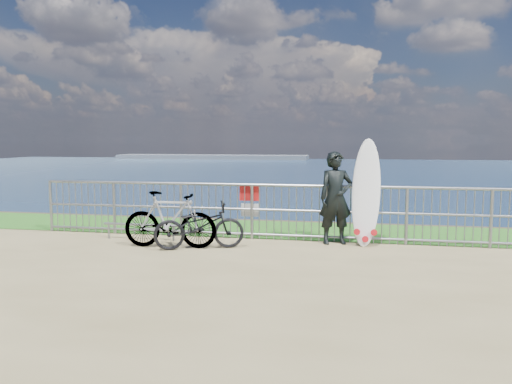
% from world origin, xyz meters
% --- Properties ---
extents(grass_strip, '(120.00, 120.00, 0.00)m').
position_xyz_m(grass_strip, '(0.00, 2.70, 0.01)').
color(grass_strip, '#21601A').
rests_on(grass_strip, ground).
extents(seascape, '(260.00, 260.00, 5.00)m').
position_xyz_m(seascape, '(-43.75, 147.49, -4.03)').
color(seascape, brown).
rests_on(seascape, ground).
extents(railing, '(10.06, 0.10, 1.13)m').
position_xyz_m(railing, '(0.01, 1.60, 0.58)').
color(railing, gray).
rests_on(railing, ground).
extents(surfer, '(0.75, 0.62, 1.78)m').
position_xyz_m(surfer, '(1.17, 1.45, 0.89)').
color(surfer, black).
rests_on(surfer, ground).
extents(surfboard, '(0.60, 0.54, 2.04)m').
position_xyz_m(surfboard, '(1.74, 1.44, 0.94)').
color(surfboard, white).
rests_on(surfboard, ground).
extents(bicycle_near, '(1.74, 1.16, 0.87)m').
position_xyz_m(bicycle_near, '(-1.26, 0.49, 0.43)').
color(bicycle_near, black).
rests_on(bicycle_near, ground).
extents(bicycle_far, '(1.78, 0.59, 1.05)m').
position_xyz_m(bicycle_far, '(-1.82, 0.49, 0.53)').
color(bicycle_far, black).
rests_on(bicycle_far, ground).
extents(bike_rack, '(1.59, 0.05, 0.33)m').
position_xyz_m(bike_rack, '(-2.67, 1.07, 0.27)').
color(bike_rack, gray).
rests_on(bike_rack, ground).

